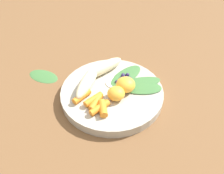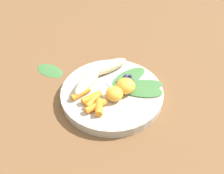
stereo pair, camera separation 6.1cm
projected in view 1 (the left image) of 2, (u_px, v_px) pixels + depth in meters
The scene contains 17 objects.
ground_plane at pixel (112, 96), 0.63m from camera, with size 2.40×2.40×0.00m, color brown.
bowl at pixel (112, 93), 0.62m from camera, with size 0.28×0.28×0.03m, color #B2AD9E.
banana_peeled_left at pixel (87, 82), 0.61m from camera, with size 0.13×0.03×0.03m, color beige.
banana_peeled_right at pixel (103, 68), 0.66m from camera, with size 0.13×0.03×0.03m, color beige.
orange_segment_near at pixel (126, 85), 0.60m from camera, with size 0.05×0.05×0.04m, color #F4A833.
orange_segment_far at pixel (117, 93), 0.58m from camera, with size 0.05×0.05×0.03m, color #F4A833.
carrot_front at pixel (82, 96), 0.58m from camera, with size 0.02×0.02×0.05m, color orange.
carrot_mid_left at pixel (93, 99), 0.57m from camera, with size 0.02×0.02×0.05m, color orange.
carrot_mid_right at pixel (96, 102), 0.57m from camera, with size 0.02×0.02×0.05m, color orange.
carrot_rear at pixel (100, 108), 0.55m from camera, with size 0.02×0.02×0.06m, color orange.
carrot_small at pixel (103, 108), 0.55m from camera, with size 0.02×0.02×0.05m, color orange.
blueberry_pile at pixel (125, 79), 0.64m from camera, with size 0.04×0.05×0.02m.
coconut_shred_patch at pixel (114, 82), 0.63m from camera, with size 0.05×0.05×0.00m, color white.
kale_leaf_left at pixel (140, 87), 0.62m from camera, with size 0.12×0.06×0.01m, color #3D7038.
kale_leaf_right at pixel (138, 82), 0.63m from camera, with size 0.13×0.05×0.01m, color #3D7038.
kale_leaf_rear at pixel (126, 76), 0.65m from camera, with size 0.12×0.05×0.01m, color #3D7038.
kale_leaf_stray at pixel (43, 76), 0.69m from camera, with size 0.10×0.05×0.01m, color #3D7038.
Camera 1 is at (-0.42, 0.14, 0.45)m, focal length 36.44 mm.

